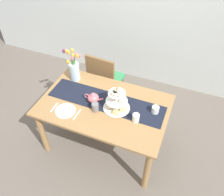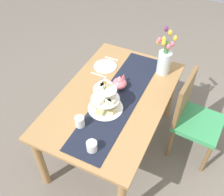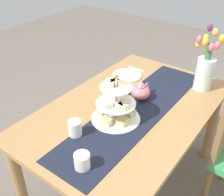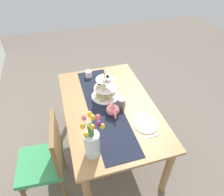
# 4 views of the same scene
# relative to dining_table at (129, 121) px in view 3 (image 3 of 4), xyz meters

# --- Properties ---
(ground_plane) EXTENTS (8.00, 8.00, 0.00)m
(ground_plane) POSITION_rel_dining_table_xyz_m (0.00, 0.00, -0.62)
(ground_plane) COLOR #6B6056
(dining_table) EXTENTS (1.46, 0.92, 0.73)m
(dining_table) POSITION_rel_dining_table_xyz_m (0.00, 0.00, 0.00)
(dining_table) COLOR #A37747
(dining_table) RESTS_ON ground_plane
(table_runner) EXTENTS (1.37, 0.34, 0.00)m
(table_runner) POSITION_rel_dining_table_xyz_m (0.00, 0.05, 0.11)
(table_runner) COLOR black
(table_runner) RESTS_ON dining_table
(tiered_cake_stand) EXTENTS (0.30, 0.30, 0.30)m
(tiered_cake_stand) POSITION_rel_dining_table_xyz_m (0.15, 0.00, 0.21)
(tiered_cake_stand) COLOR beige
(tiered_cake_stand) RESTS_ON table_runner
(teapot) EXTENTS (0.24, 0.13, 0.14)m
(teapot) POSITION_rel_dining_table_xyz_m (-0.13, 0.00, 0.17)
(teapot) COLOR #D66B75
(teapot) RESTS_ON table_runner
(tulip_vase) EXTENTS (0.20, 0.18, 0.45)m
(tulip_vase) POSITION_rel_dining_table_xyz_m (-0.52, 0.28, 0.27)
(tulip_vase) COLOR silver
(tulip_vase) RESTS_ON dining_table
(cream_jug) EXTENTS (0.08, 0.08, 0.08)m
(cream_jug) POSITION_rel_dining_table_xyz_m (0.57, 0.10, 0.15)
(cream_jug) COLOR white
(cream_jug) RESTS_ON dining_table
(dinner_plate_left) EXTENTS (0.23, 0.23, 0.01)m
(dinner_plate_left) POSITION_rel_dining_table_xyz_m (-0.35, -0.26, 0.11)
(dinner_plate_left) COLOR white
(dinner_plate_left) RESTS_ON dining_table
(fork_left) EXTENTS (0.02, 0.15, 0.01)m
(fork_left) POSITION_rel_dining_table_xyz_m (-0.50, -0.26, 0.11)
(fork_left) COLOR silver
(fork_left) RESTS_ON dining_table
(knife_left) EXTENTS (0.02, 0.17, 0.01)m
(knife_left) POSITION_rel_dining_table_xyz_m (-0.21, -0.26, 0.11)
(knife_left) COLOR silver
(knife_left) RESTS_ON dining_table
(mug_grey) EXTENTS (0.08, 0.08, 0.09)m
(mug_grey) POSITION_rel_dining_table_xyz_m (-0.05, -0.12, 0.16)
(mug_grey) COLOR slate
(mug_grey) RESTS_ON table_runner
(mug_white_text) EXTENTS (0.08, 0.08, 0.09)m
(mug_white_text) POSITION_rel_dining_table_xyz_m (0.41, -0.10, 0.15)
(mug_white_text) COLOR white
(mug_white_text) RESTS_ON dining_table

